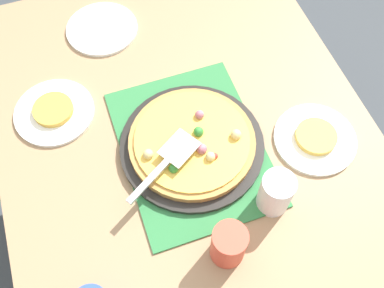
% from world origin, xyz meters
% --- Properties ---
extents(ground_plane, '(8.00, 8.00, 0.00)m').
position_xyz_m(ground_plane, '(0.00, 0.00, 0.00)').
color(ground_plane, '#3D4247').
extents(dining_table, '(1.40, 1.00, 0.75)m').
position_xyz_m(dining_table, '(0.00, 0.00, 0.64)').
color(dining_table, '#9E7A56').
rests_on(dining_table, ground_plane).
extents(placemat, '(0.48, 0.36, 0.01)m').
position_xyz_m(placemat, '(0.00, 0.00, 0.75)').
color(placemat, '#2D753D').
rests_on(placemat, dining_table).
extents(pizza_pan, '(0.38, 0.38, 0.01)m').
position_xyz_m(pizza_pan, '(0.00, 0.00, 0.76)').
color(pizza_pan, black).
rests_on(pizza_pan, placemat).
extents(pizza, '(0.33, 0.33, 0.05)m').
position_xyz_m(pizza, '(0.00, 0.00, 0.78)').
color(pizza, '#B78442').
rests_on(pizza, pizza_pan).
extents(plate_near_left, '(0.22, 0.22, 0.01)m').
position_xyz_m(plate_near_left, '(0.09, 0.32, 0.76)').
color(plate_near_left, white).
rests_on(plate_near_left, dining_table).
extents(plate_far_right, '(0.22, 0.22, 0.01)m').
position_xyz_m(plate_far_right, '(-0.23, -0.32, 0.76)').
color(plate_far_right, white).
rests_on(plate_far_right, dining_table).
extents(plate_side, '(0.22, 0.22, 0.01)m').
position_xyz_m(plate_side, '(-0.49, -0.13, 0.76)').
color(plate_side, white).
rests_on(plate_side, dining_table).
extents(served_slice_left, '(0.11, 0.11, 0.02)m').
position_xyz_m(served_slice_left, '(0.09, 0.32, 0.77)').
color(served_slice_left, '#EAB747').
rests_on(served_slice_left, plate_near_left).
extents(served_slice_right, '(0.11, 0.11, 0.02)m').
position_xyz_m(served_slice_right, '(-0.23, -0.32, 0.77)').
color(served_slice_right, gold).
rests_on(served_slice_right, plate_far_right).
extents(cup_far, '(0.08, 0.08, 0.12)m').
position_xyz_m(cup_far, '(0.29, -0.02, 0.81)').
color(cup_far, '#E04C38').
rests_on(cup_far, dining_table).
extents(cup_corner, '(0.08, 0.08, 0.12)m').
position_xyz_m(cup_corner, '(0.21, 0.14, 0.81)').
color(cup_corner, white).
rests_on(cup_corner, dining_table).
extents(pizza_server, '(0.16, 0.22, 0.01)m').
position_xyz_m(pizza_server, '(0.05, -0.08, 0.82)').
color(pizza_server, silver).
rests_on(pizza_server, pizza).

